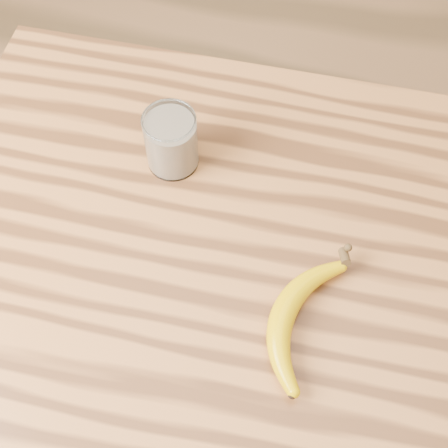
# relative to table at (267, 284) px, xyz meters

# --- Properties ---
(room) EXTENTS (4.04, 4.04, 2.70)m
(room) POSITION_rel_table_xyz_m (0.00, 0.00, 0.58)
(room) COLOR olive
(room) RESTS_ON ground
(table) EXTENTS (1.20, 0.80, 0.90)m
(table) POSITION_rel_table_xyz_m (0.00, 0.00, 0.00)
(table) COLOR #A5642F
(table) RESTS_ON ground
(smoothie_glass) EXTENTS (0.09, 0.09, 0.11)m
(smoothie_glass) POSITION_rel_table_xyz_m (-0.20, 0.14, 0.18)
(smoothie_glass) COLOR white
(smoothie_glass) RESTS_ON table
(banana) EXTENTS (0.18, 0.33, 0.04)m
(banana) POSITION_rel_table_xyz_m (0.04, -0.11, 0.15)
(banana) COLOR #D8AA00
(banana) RESTS_ON table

